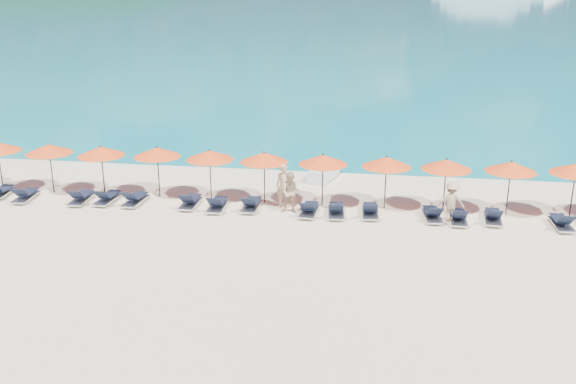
# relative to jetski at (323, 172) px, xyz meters

# --- Properties ---
(ground) EXTENTS (1400.00, 1400.00, 0.00)m
(ground) POSITION_rel_jetski_xyz_m (-0.84, -8.90, -0.34)
(ground) COLOR beige
(headland_main) EXTENTS (374.00, 242.00, 126.50)m
(headland_main) POSITION_rel_jetski_xyz_m (-300.84, 531.10, -38.34)
(headland_main) COLOR black
(headland_main) RESTS_ON ground
(headland_small) EXTENTS (162.00, 126.00, 85.50)m
(headland_small) POSITION_rel_jetski_xyz_m (-150.84, 551.10, -35.34)
(headland_small) COLOR black
(headland_small) RESTS_ON ground
(jetski) EXTENTS (1.43, 2.48, 0.83)m
(jetski) POSITION_rel_jetski_xyz_m (0.00, 0.00, 0.00)
(jetski) COLOR silver
(jetski) RESTS_ON ground
(beachgoer_a) EXTENTS (0.69, 0.45, 1.87)m
(beachgoer_a) POSITION_rel_jetski_xyz_m (-1.23, -4.38, 0.59)
(beachgoer_a) COLOR tan
(beachgoer_a) RESTS_ON ground
(beachgoer_b) EXTENTS (0.86, 0.51, 1.73)m
(beachgoer_b) POSITION_rel_jetski_xyz_m (-0.85, -4.97, 0.52)
(beachgoer_b) COLOR tan
(beachgoer_b) RESTS_ON ground
(beachgoer_c) EXTENTS (1.06, 0.50, 1.64)m
(beachgoer_c) POSITION_rel_jetski_xyz_m (5.52, -5.00, 0.48)
(beachgoer_c) COLOR tan
(beachgoer_c) RESTS_ON ground
(umbrella_1) EXTENTS (2.10, 2.10, 2.28)m
(umbrella_1) POSITION_rel_jetski_xyz_m (-11.82, -3.91, 1.67)
(umbrella_1) COLOR black
(umbrella_1) RESTS_ON ground
(umbrella_2) EXTENTS (2.10, 2.10, 2.28)m
(umbrella_2) POSITION_rel_jetski_xyz_m (-9.38, -3.95, 1.67)
(umbrella_2) COLOR black
(umbrella_2) RESTS_ON ground
(umbrella_3) EXTENTS (2.10, 2.10, 2.28)m
(umbrella_3) POSITION_rel_jetski_xyz_m (-6.91, -3.72, 1.67)
(umbrella_3) COLOR black
(umbrella_3) RESTS_ON ground
(umbrella_4) EXTENTS (2.10, 2.10, 2.28)m
(umbrella_4) POSITION_rel_jetski_xyz_m (-4.52, -3.87, 1.67)
(umbrella_4) COLOR black
(umbrella_4) RESTS_ON ground
(umbrella_5) EXTENTS (2.10, 2.10, 2.28)m
(umbrella_5) POSITION_rel_jetski_xyz_m (-2.15, -3.89, 1.67)
(umbrella_5) COLOR black
(umbrella_5) RESTS_ON ground
(umbrella_6) EXTENTS (2.10, 2.10, 2.28)m
(umbrella_6) POSITION_rel_jetski_xyz_m (0.33, -3.88, 1.67)
(umbrella_6) COLOR black
(umbrella_6) RESTS_ON ground
(umbrella_7) EXTENTS (2.10, 2.10, 2.28)m
(umbrella_7) POSITION_rel_jetski_xyz_m (2.94, -3.84, 1.67)
(umbrella_7) COLOR black
(umbrella_7) RESTS_ON ground
(umbrella_8) EXTENTS (2.10, 2.10, 2.28)m
(umbrella_8) POSITION_rel_jetski_xyz_m (5.34, -3.86, 1.67)
(umbrella_8) COLOR black
(umbrella_8) RESTS_ON ground
(umbrella_9) EXTENTS (2.10, 2.10, 2.28)m
(umbrella_9) POSITION_rel_jetski_xyz_m (7.87, -3.84, 1.67)
(umbrella_9) COLOR black
(umbrella_9) RESTS_ON ground
(umbrella_10) EXTENTS (2.10, 2.10, 2.28)m
(umbrella_10) POSITION_rel_jetski_xyz_m (10.36, -3.74, 1.67)
(umbrella_10) COLOR black
(umbrella_10) RESTS_ON ground
(lounger_1) EXTENTS (0.76, 1.75, 0.66)m
(lounger_1) POSITION_rel_jetski_xyz_m (-13.82, -4.86, -0.11)
(lounger_1) COLOR silver
(lounger_1) RESTS_ON ground
(lounger_2) EXTENTS (0.79, 1.75, 0.66)m
(lounger_2) POSITION_rel_jetski_xyz_m (-12.50, -5.12, -0.11)
(lounger_2) COLOR silver
(lounger_2) RESTS_ON ground
(lounger_3) EXTENTS (0.74, 1.74, 0.66)m
(lounger_3) POSITION_rel_jetski_xyz_m (-9.97, -5.05, -0.11)
(lounger_3) COLOR silver
(lounger_3) RESTS_ON ground
(lounger_4) EXTENTS (0.70, 1.73, 0.66)m
(lounger_4) POSITION_rel_jetski_xyz_m (-8.85, -4.89, -0.11)
(lounger_4) COLOR silver
(lounger_4) RESTS_ON ground
(lounger_5) EXTENTS (0.72, 1.73, 0.66)m
(lounger_5) POSITION_rel_jetski_xyz_m (-7.59, -4.91, -0.11)
(lounger_5) COLOR silver
(lounger_5) RESTS_ON ground
(lounger_6) EXTENTS (0.63, 1.70, 0.66)m
(lounger_6) POSITION_rel_jetski_xyz_m (-5.16, -4.87, -0.11)
(lounger_6) COLOR silver
(lounger_6) RESTS_ON ground
(lounger_7) EXTENTS (0.67, 1.72, 0.66)m
(lounger_7) POSITION_rel_jetski_xyz_m (-3.94, -5.06, -0.11)
(lounger_7) COLOR silver
(lounger_7) RESTS_ON ground
(lounger_8) EXTENTS (0.62, 1.70, 0.66)m
(lounger_8) POSITION_rel_jetski_xyz_m (-2.55, -4.83, -0.11)
(lounger_8) COLOR silver
(lounger_8) RESTS_ON ground
(lounger_9) EXTENTS (0.69, 1.72, 0.66)m
(lounger_9) POSITION_rel_jetski_xyz_m (-0.09, -5.10, -0.11)
(lounger_9) COLOR silver
(lounger_9) RESTS_ON ground
(lounger_10) EXTENTS (0.77, 1.75, 0.66)m
(lounger_10) POSITION_rel_jetski_xyz_m (1.01, -5.04, -0.11)
(lounger_10) COLOR silver
(lounger_10) RESTS_ON ground
(lounger_11) EXTENTS (0.70, 1.73, 0.66)m
(lounger_11) POSITION_rel_jetski_xyz_m (2.38, -4.87, -0.11)
(lounger_11) COLOR silver
(lounger_11) RESTS_ON ground
(lounger_12) EXTENTS (0.79, 1.75, 0.66)m
(lounger_12) POSITION_rel_jetski_xyz_m (4.85, -4.92, -0.11)
(lounger_12) COLOR silver
(lounger_12) RESTS_ON ground
(lounger_13) EXTENTS (0.67, 1.72, 0.66)m
(lounger_13) POSITION_rel_jetski_xyz_m (5.84, -5.09, -0.11)
(lounger_13) COLOR silver
(lounger_13) RESTS_ON ground
(lounger_14) EXTENTS (0.76, 1.75, 0.66)m
(lounger_14) POSITION_rel_jetski_xyz_m (7.20, -4.84, -0.11)
(lounger_14) COLOR silver
(lounger_14) RESTS_ON ground
(lounger_15) EXTENTS (0.68, 1.72, 0.66)m
(lounger_15) POSITION_rel_jetski_xyz_m (9.72, -5.10, -0.11)
(lounger_15) COLOR silver
(lounger_15) RESTS_ON ground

